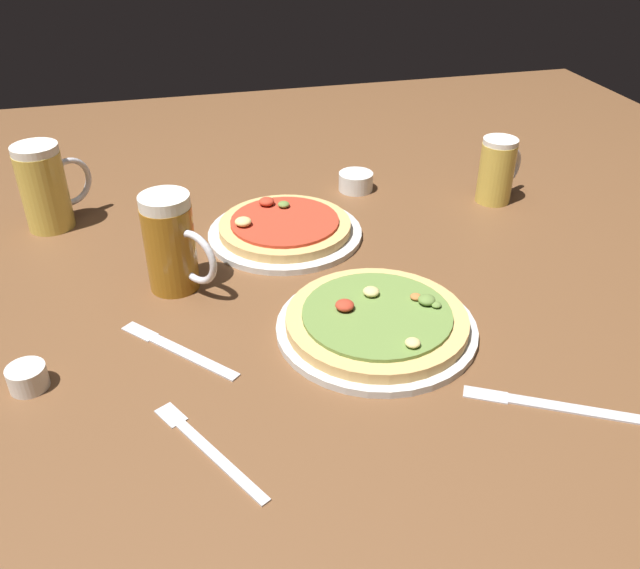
{
  "coord_description": "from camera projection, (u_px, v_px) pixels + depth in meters",
  "views": [
    {
      "loc": [
        -0.23,
        -0.92,
        0.62
      ],
      "look_at": [
        0.0,
        0.0,
        0.02
      ],
      "focal_mm": 37.39,
      "sensor_mm": 36.0,
      "label": 1
    }
  ],
  "objects": [
    {
      "name": "pizza_plate_near",
      "position": [
        377.0,
        322.0,
        1.04
      ],
      "size": [
        0.31,
        0.31,
        0.05
      ],
      "color": "silver",
      "rests_on": "ground_plane"
    },
    {
      "name": "beer_mug_amber",
      "position": [
        172.0,
        244.0,
        1.11
      ],
      "size": [
        0.11,
        0.12,
        0.17
      ],
      "color": "#9E6619",
      "rests_on": "ground_plane"
    },
    {
      "name": "fork_left",
      "position": [
        207.0,
        447.0,
        0.83
      ],
      "size": [
        0.13,
        0.2,
        0.01
      ],
      "color": "silver",
      "rests_on": "ground_plane"
    },
    {
      "name": "beer_mug_pale",
      "position": [
        46.0,
        187.0,
        1.3
      ],
      "size": [
        0.13,
        0.11,
        0.17
      ],
      "color": "gold",
      "rests_on": "ground_plane"
    },
    {
      "name": "pizza_plate_far",
      "position": [
        285.0,
        229.0,
        1.3
      ],
      "size": [
        0.3,
        0.3,
        0.05
      ],
      "color": "silver",
      "rests_on": "ground_plane"
    },
    {
      "name": "knife_right",
      "position": [
        552.0,
        405.0,
        0.9
      ],
      "size": [
        0.22,
        0.13,
        0.01
      ],
      "color": "silver",
      "rests_on": "ground_plane"
    },
    {
      "name": "ramekin_sauce",
      "position": [
        28.0,
        378.0,
        0.92
      ],
      "size": [
        0.05,
        0.05,
        0.03
      ],
      "primitive_type": "cylinder",
      "color": "silver",
      "rests_on": "ground_plane"
    },
    {
      "name": "ramekin_butter",
      "position": [
        356.0,
        181.0,
        1.48
      ],
      "size": [
        0.08,
        0.08,
        0.04
      ],
      "primitive_type": "cylinder",
      "color": "white",
      "rests_on": "ground_plane"
    },
    {
      "name": "knife_spare",
      "position": [
        178.0,
        349.0,
        1.0
      ],
      "size": [
        0.17,
        0.18,
        0.01
      ],
      "color": "silver",
      "rests_on": "ground_plane"
    },
    {
      "name": "ground_plane",
      "position": [
        320.0,
        302.0,
        1.14
      ],
      "size": [
        2.4,
        2.4,
        0.03
      ],
      "primitive_type": "cube",
      "color": "brown"
    },
    {
      "name": "beer_mug_dark",
      "position": [
        498.0,
        170.0,
        1.41
      ],
      "size": [
        0.12,
        0.09,
        0.14
      ],
      "color": "gold",
      "rests_on": "ground_plane"
    }
  ]
}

